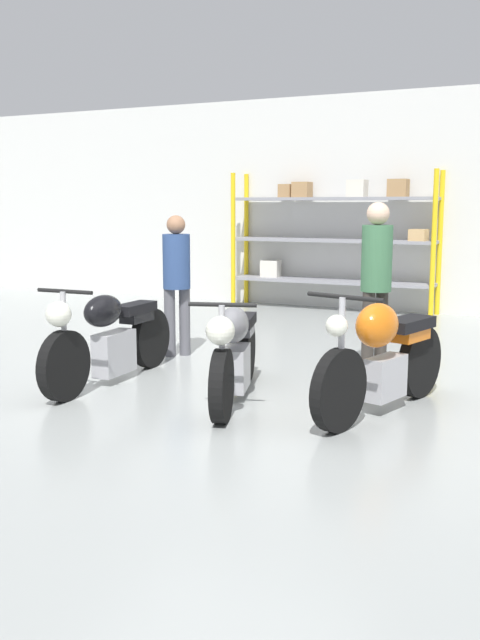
% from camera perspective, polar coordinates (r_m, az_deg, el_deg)
% --- Properties ---
extents(ground_plane, '(30.00, 30.00, 0.00)m').
position_cam_1_polar(ground_plane, '(6.47, -1.52, -6.65)').
color(ground_plane, '#9EA3A0').
extents(back_wall, '(30.00, 0.08, 3.60)m').
position_cam_1_polar(back_wall, '(12.20, 12.06, 9.14)').
color(back_wall, silver).
rests_on(back_wall, ground_plane).
extents(shelving_rack, '(3.51, 0.63, 2.31)m').
position_cam_1_polar(shelving_rack, '(12.10, 7.47, 6.89)').
color(shelving_rack, yellow).
rests_on(shelving_rack, ground_plane).
extents(motorcycle_black, '(0.59, 2.15, 1.02)m').
position_cam_1_polar(motorcycle_black, '(7.20, -10.38, -1.35)').
color(motorcycle_black, black).
rests_on(motorcycle_black, ground_plane).
extents(motorcycle_grey, '(0.83, 2.03, 0.99)m').
position_cam_1_polar(motorcycle_grey, '(6.48, -0.42, -2.48)').
color(motorcycle_grey, black).
rests_on(motorcycle_grey, ground_plane).
extents(motorcycle_orange, '(0.83, 1.97, 1.08)m').
position_cam_1_polar(motorcycle_orange, '(6.17, 11.42, -2.77)').
color(motorcycle_orange, black).
rests_on(motorcycle_orange, ground_plane).
extents(person_browsing, '(0.45, 0.45, 1.65)m').
position_cam_1_polar(person_browsing, '(8.36, -5.09, 3.68)').
color(person_browsing, '#595960').
rests_on(person_browsing, ground_plane).
extents(person_near_rack, '(0.45, 0.45, 1.80)m').
position_cam_1_polar(person_near_rack, '(7.59, 10.85, 3.74)').
color(person_near_rack, '#38332D').
rests_on(person_near_rack, ground_plane).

